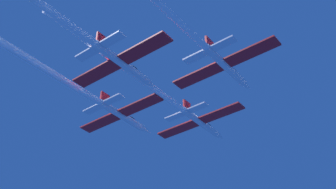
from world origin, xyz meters
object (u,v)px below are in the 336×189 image
object	(u,v)px
jet_slot	(51,11)
jet_right_wing	(168,12)
jet_left_wing	(72,85)
jet_lead	(166,97)

from	to	relation	value
jet_slot	jet_right_wing	bearing A→B (deg)	43.30
jet_left_wing	jet_right_wing	bearing A→B (deg)	-6.33
jet_left_wing	jet_lead	bearing A→B (deg)	53.88
jet_right_wing	jet_left_wing	bearing A→B (deg)	173.67
jet_left_wing	jet_slot	bearing A→B (deg)	-50.20
jet_lead	jet_right_wing	bearing A→B (deg)	-51.03
jet_right_wing	jet_slot	size ratio (longest dim) A/B	1.05
jet_right_wing	jet_slot	xyz separation A→B (m)	(-12.84, -12.10, -1.63)
jet_left_wing	jet_slot	world-z (taller)	jet_left_wing
jet_lead	jet_slot	world-z (taller)	jet_lead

